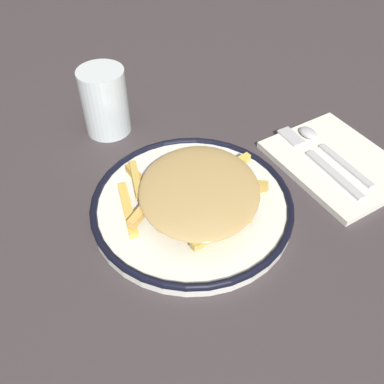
{
  "coord_description": "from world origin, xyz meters",
  "views": [
    {
      "loc": [
        -0.2,
        -0.33,
        0.43
      ],
      "look_at": [
        0.0,
        0.0,
        0.03
      ],
      "focal_mm": 40.02,
      "sensor_mm": 36.0,
      "label": 1
    }
  ],
  "objects_px": {
    "napkin": "(337,162)",
    "water_glass": "(105,102)",
    "plate": "(192,205)",
    "fork": "(318,160)",
    "fries_heap": "(197,190)",
    "spoon": "(322,145)"
  },
  "relations": [
    {
      "from": "napkin",
      "to": "spoon",
      "type": "height_order",
      "value": "spoon"
    },
    {
      "from": "fork",
      "to": "spoon",
      "type": "distance_m",
      "value": 0.04
    },
    {
      "from": "plate",
      "to": "fries_heap",
      "type": "relative_size",
      "value": 1.18
    },
    {
      "from": "fork",
      "to": "spoon",
      "type": "height_order",
      "value": "spoon"
    },
    {
      "from": "plate",
      "to": "fork",
      "type": "distance_m",
      "value": 0.21
    },
    {
      "from": "plate",
      "to": "fork",
      "type": "relative_size",
      "value": 1.53
    },
    {
      "from": "plate",
      "to": "water_glass",
      "type": "height_order",
      "value": "water_glass"
    },
    {
      "from": "plate",
      "to": "water_glass",
      "type": "distance_m",
      "value": 0.23
    },
    {
      "from": "fries_heap",
      "to": "water_glass",
      "type": "relative_size",
      "value": 2.16
    },
    {
      "from": "fries_heap",
      "to": "napkin",
      "type": "height_order",
      "value": "fries_heap"
    },
    {
      "from": "plate",
      "to": "water_glass",
      "type": "bearing_deg",
      "value": 96.48
    },
    {
      "from": "fork",
      "to": "water_glass",
      "type": "bearing_deg",
      "value": 133.32
    },
    {
      "from": "plate",
      "to": "napkin",
      "type": "distance_m",
      "value": 0.23
    },
    {
      "from": "napkin",
      "to": "fork",
      "type": "bearing_deg",
      "value": 156.11
    },
    {
      "from": "napkin",
      "to": "water_glass",
      "type": "height_order",
      "value": "water_glass"
    },
    {
      "from": "water_glass",
      "to": "fries_heap",
      "type": "bearing_deg",
      "value": -82.39
    },
    {
      "from": "fork",
      "to": "water_glass",
      "type": "relative_size",
      "value": 1.65
    },
    {
      "from": "fries_heap",
      "to": "fork",
      "type": "height_order",
      "value": "fries_heap"
    },
    {
      "from": "plate",
      "to": "fork",
      "type": "height_order",
      "value": "plate"
    },
    {
      "from": "spoon",
      "to": "fries_heap",
      "type": "bearing_deg",
      "value": -178.58
    },
    {
      "from": "napkin",
      "to": "water_glass",
      "type": "relative_size",
      "value": 1.79
    },
    {
      "from": "plate",
      "to": "spoon",
      "type": "height_order",
      "value": "same"
    }
  ]
}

